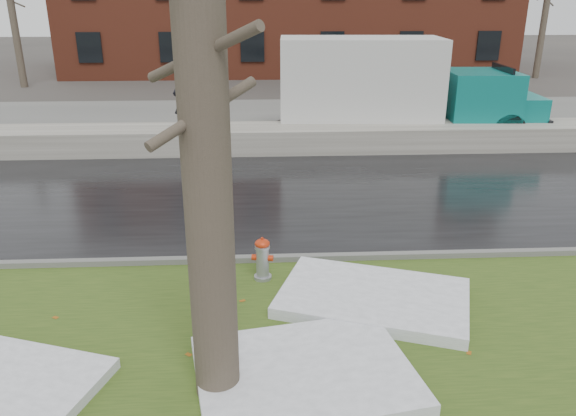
{
  "coord_description": "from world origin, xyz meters",
  "views": [
    {
      "loc": [
        0.08,
        -7.99,
        4.47
      ],
      "look_at": [
        0.56,
        1.11,
        1.0
      ],
      "focal_mm": 35.0,
      "sensor_mm": 36.0,
      "label": 1
    }
  ],
  "objects_px": {
    "tree": "(204,119)",
    "box_truck": "(392,87)",
    "worker": "(184,103)",
    "fire_hydrant": "(263,257)"
  },
  "relations": [
    {
      "from": "tree",
      "to": "box_truck",
      "type": "xyz_separation_m",
      "value": [
        4.82,
        12.45,
        -1.6
      ]
    },
    {
      "from": "box_truck",
      "to": "tree",
      "type": "bearing_deg",
      "value": -108.28
    },
    {
      "from": "tree",
      "to": "worker",
      "type": "distance_m",
      "value": 10.86
    },
    {
      "from": "fire_hydrant",
      "to": "box_truck",
      "type": "xyz_separation_m",
      "value": [
        4.26,
        9.66,
        1.28
      ]
    },
    {
      "from": "fire_hydrant",
      "to": "worker",
      "type": "distance_m",
      "value": 8.18
    },
    {
      "from": "tree",
      "to": "box_truck",
      "type": "distance_m",
      "value": 13.44
    },
    {
      "from": "box_truck",
      "to": "worker",
      "type": "relative_size",
      "value": 5.8
    },
    {
      "from": "fire_hydrant",
      "to": "box_truck",
      "type": "height_order",
      "value": "box_truck"
    },
    {
      "from": "worker",
      "to": "box_truck",
      "type": "bearing_deg",
      "value": -175.66
    },
    {
      "from": "fire_hydrant",
      "to": "tree",
      "type": "distance_m",
      "value": 4.05
    }
  ]
}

